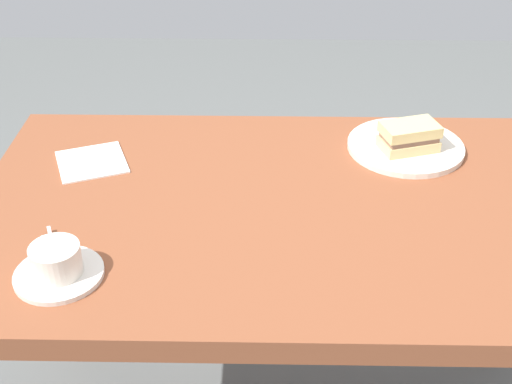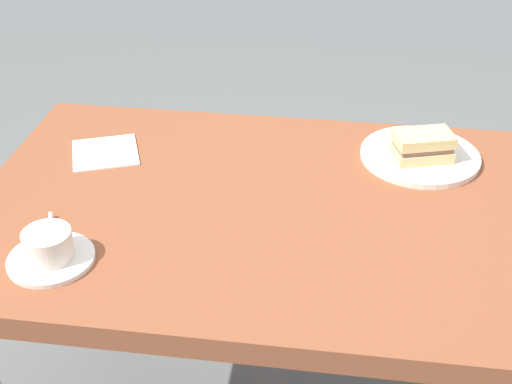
{
  "view_description": "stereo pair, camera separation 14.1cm",
  "coord_description": "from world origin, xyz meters",
  "px_view_note": "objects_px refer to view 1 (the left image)",
  "views": [
    {
      "loc": [
        0.05,
        1.19,
        1.56
      ],
      "look_at": [
        0.08,
        0.01,
        0.79
      ],
      "focal_mm": 47.76,
      "sensor_mm": 36.0,
      "label": 1
    },
    {
      "loc": [
        -0.09,
        1.18,
        1.56
      ],
      "look_at": [
        0.08,
        0.01,
        0.79
      ],
      "focal_mm": 47.76,
      "sensor_mm": 36.0,
      "label": 2
    }
  ],
  "objects_px": {
    "coffee_cup": "(56,259)",
    "sandwich_plate": "(405,146)",
    "dining_table": "(290,246)",
    "coffee_saucer": "(59,274)",
    "napkin": "(92,162)",
    "sandwich_front": "(409,137)",
    "spoon": "(53,246)"
  },
  "relations": [
    {
      "from": "coffee_cup",
      "to": "napkin",
      "type": "height_order",
      "value": "coffee_cup"
    },
    {
      "from": "dining_table",
      "to": "sandwich_front",
      "type": "height_order",
      "value": "sandwich_front"
    },
    {
      "from": "coffee_cup",
      "to": "coffee_saucer",
      "type": "bearing_deg",
      "value": 126.3
    },
    {
      "from": "sandwich_front",
      "to": "coffee_cup",
      "type": "relative_size",
      "value": 1.39
    },
    {
      "from": "coffee_cup",
      "to": "sandwich_plate",
      "type": "bearing_deg",
      "value": -145.73
    },
    {
      "from": "coffee_saucer",
      "to": "spoon",
      "type": "xyz_separation_m",
      "value": [
        0.03,
        -0.07,
        0.01
      ]
    },
    {
      "from": "dining_table",
      "to": "sandwich_plate",
      "type": "relative_size",
      "value": 4.9
    },
    {
      "from": "dining_table",
      "to": "coffee_cup",
      "type": "xyz_separation_m",
      "value": [
        0.43,
        0.25,
        0.15
      ]
    },
    {
      "from": "coffee_cup",
      "to": "napkin",
      "type": "bearing_deg",
      "value": -85.78
    },
    {
      "from": "coffee_saucer",
      "to": "coffee_cup",
      "type": "bearing_deg",
      "value": -53.7
    },
    {
      "from": "sandwich_front",
      "to": "coffee_cup",
      "type": "xyz_separation_m",
      "value": [
        0.71,
        0.46,
        -0.01
      ]
    },
    {
      "from": "sandwich_front",
      "to": "napkin",
      "type": "distance_m",
      "value": 0.74
    },
    {
      "from": "coffee_saucer",
      "to": "spoon",
      "type": "bearing_deg",
      "value": -67.7
    },
    {
      "from": "dining_table",
      "to": "napkin",
      "type": "height_order",
      "value": "napkin"
    },
    {
      "from": "sandwich_front",
      "to": "spoon",
      "type": "height_order",
      "value": "sandwich_front"
    },
    {
      "from": "coffee_saucer",
      "to": "napkin",
      "type": "xyz_separation_m",
      "value": [
        0.03,
        -0.4,
        -0.0
      ]
    },
    {
      "from": "sandwich_plate",
      "to": "coffee_saucer",
      "type": "relative_size",
      "value": 1.7
    },
    {
      "from": "spoon",
      "to": "dining_table",
      "type": "bearing_deg",
      "value": -159.48
    },
    {
      "from": "coffee_cup",
      "to": "spoon",
      "type": "bearing_deg",
      "value": -67.96
    },
    {
      "from": "dining_table",
      "to": "coffee_saucer",
      "type": "distance_m",
      "value": 0.51
    },
    {
      "from": "sandwich_front",
      "to": "napkin",
      "type": "height_order",
      "value": "sandwich_front"
    },
    {
      "from": "dining_table",
      "to": "coffee_saucer",
      "type": "bearing_deg",
      "value": 29.88
    },
    {
      "from": "coffee_saucer",
      "to": "coffee_cup",
      "type": "height_order",
      "value": "coffee_cup"
    },
    {
      "from": "dining_table",
      "to": "sandwich_plate",
      "type": "xyz_separation_m",
      "value": [
        -0.28,
        -0.24,
        0.12
      ]
    },
    {
      "from": "sandwich_plate",
      "to": "spoon",
      "type": "height_order",
      "value": "spoon"
    },
    {
      "from": "sandwich_plate",
      "to": "spoon",
      "type": "xyz_separation_m",
      "value": [
        0.74,
        0.41,
        0.01
      ]
    },
    {
      "from": "sandwich_plate",
      "to": "sandwich_front",
      "type": "distance_m",
      "value": 0.05
    },
    {
      "from": "sandwich_plate",
      "to": "sandwich_front",
      "type": "relative_size",
      "value": 1.88
    },
    {
      "from": "dining_table",
      "to": "coffee_saucer",
      "type": "relative_size",
      "value": 8.32
    },
    {
      "from": "coffee_saucer",
      "to": "sandwich_front",
      "type": "bearing_deg",
      "value": -146.94
    },
    {
      "from": "spoon",
      "to": "napkin",
      "type": "distance_m",
      "value": 0.33
    },
    {
      "from": "coffee_saucer",
      "to": "sandwich_plate",
      "type": "bearing_deg",
      "value": -145.63
    }
  ]
}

